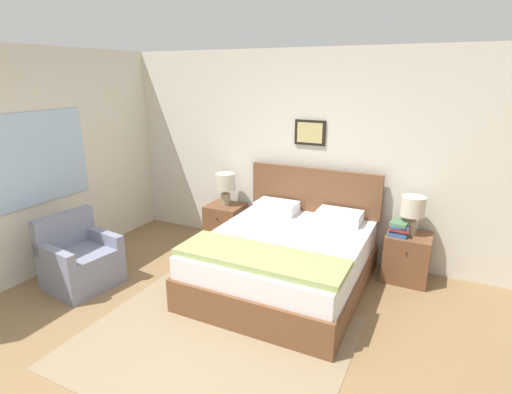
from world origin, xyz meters
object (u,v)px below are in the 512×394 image
Objects in this scene: table_lamp_near_window at (225,184)px; table_lamp_by_door at (413,209)px; bed at (285,259)px; armchair at (80,261)px; nightstand_near_window at (226,224)px; nightstand_by_door at (407,257)px.

table_lamp_near_window is 2.41m from table_lamp_by_door.
bed is 4.47× the size of table_lamp_near_window.
table_lamp_near_window is (-1.21, 0.78, 0.53)m from bed.
armchair is at bearing -115.80° from table_lamp_near_window.
nightstand_near_window is 2.48m from table_lamp_by_door.
nightstand_by_door is (3.27, 1.75, -0.01)m from armchair.
table_lamp_by_door is (2.41, 0.03, 0.57)m from nightstand_near_window.
nightstand_near_window is 1.26× the size of table_lamp_near_window.
armchair is 1.46× the size of nightstand_near_window.
bed reaches higher than nightstand_near_window.
bed is 1.54m from table_lamp_near_window.
nightstand_near_window is at bearing -78.61° from table_lamp_near_window.
nightstand_near_window is at bearing -179.39° from table_lamp_by_door.
armchair is 1.83× the size of table_lamp_near_window.
table_lamp_near_window is (-0.01, 0.03, 0.57)m from nightstand_near_window.
table_lamp_near_window is (-2.42, 0.03, 0.57)m from nightstand_by_door.
nightstand_by_door is at bearing -0.61° from table_lamp_near_window.
table_lamp_by_door is (3.27, 1.78, 0.57)m from armchair.
table_lamp_by_door is at bearing 0.61° from nightstand_near_window.
bed reaches higher than armchair.
bed reaches higher than nightstand_by_door.
table_lamp_by_door is at bearing 92.96° from nightstand_by_door.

